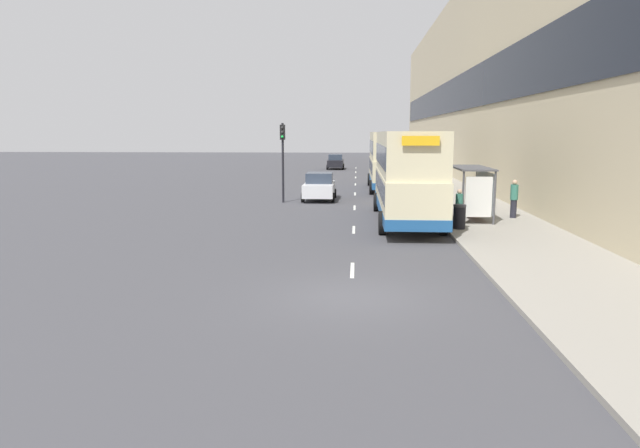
% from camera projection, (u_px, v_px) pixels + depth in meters
% --- Properties ---
extents(ground_plane, '(220.00, 220.00, 0.00)m').
position_uv_depth(ground_plane, '(351.00, 297.00, 14.87)').
color(ground_plane, '#424247').
extents(pavement, '(5.00, 93.00, 0.14)m').
position_uv_depth(pavement, '(426.00, 179.00, 52.38)').
color(pavement, gray).
rests_on(pavement, ground_plane).
extents(terrace_facade, '(3.10, 93.00, 17.08)m').
position_uv_depth(terrace_facade, '(474.00, 84.00, 50.79)').
color(terrace_facade, '#C6B793').
rests_on(terrace_facade, ground_plane).
extents(lane_mark_0, '(0.12, 2.00, 0.01)m').
position_uv_depth(lane_mark_0, '(352.00, 270.00, 17.78)').
color(lane_mark_0, silver).
rests_on(lane_mark_0, ground_plane).
extents(lane_mark_1, '(0.12, 2.00, 0.01)m').
position_uv_depth(lane_mark_1, '(354.00, 230.00, 25.18)').
color(lane_mark_1, silver).
rests_on(lane_mark_1, ground_plane).
extents(lane_mark_2, '(0.12, 2.00, 0.01)m').
position_uv_depth(lane_mark_2, '(355.00, 208.00, 32.58)').
color(lane_mark_2, silver).
rests_on(lane_mark_2, ground_plane).
extents(lane_mark_3, '(0.12, 2.00, 0.01)m').
position_uv_depth(lane_mark_3, '(355.00, 194.00, 39.98)').
color(lane_mark_3, silver).
rests_on(lane_mark_3, ground_plane).
extents(lane_mark_4, '(0.12, 2.00, 0.01)m').
position_uv_depth(lane_mark_4, '(355.00, 184.00, 47.38)').
color(lane_mark_4, silver).
rests_on(lane_mark_4, ground_plane).
extents(lane_mark_5, '(0.12, 2.00, 0.01)m').
position_uv_depth(lane_mark_5, '(356.00, 177.00, 54.78)').
color(lane_mark_5, silver).
rests_on(lane_mark_5, ground_plane).
extents(lane_mark_6, '(0.12, 2.00, 0.01)m').
position_uv_depth(lane_mark_6, '(356.00, 172.00, 62.18)').
color(lane_mark_6, silver).
rests_on(lane_mark_6, ground_plane).
extents(lane_mark_7, '(0.12, 2.00, 0.01)m').
position_uv_depth(lane_mark_7, '(356.00, 168.00, 69.58)').
color(lane_mark_7, silver).
rests_on(lane_mark_7, ground_plane).
extents(bus_shelter, '(1.60, 4.20, 2.48)m').
position_uv_depth(bus_shelter, '(476.00, 183.00, 27.14)').
color(bus_shelter, '#4C4C51').
rests_on(bus_shelter, ground_plane).
extents(double_decker_bus_near, '(2.85, 11.32, 4.30)m').
position_uv_depth(double_decker_bus_near, '(407.00, 175.00, 27.03)').
color(double_decker_bus_near, beige).
rests_on(double_decker_bus_near, ground_plane).
extents(double_decker_bus_ahead, '(2.85, 10.26, 4.30)m').
position_uv_depth(double_decker_bus_ahead, '(388.00, 159.00, 42.37)').
color(double_decker_bus_ahead, beige).
rests_on(double_decker_bus_ahead, ground_plane).
extents(car_0, '(2.06, 4.23, 1.73)m').
position_uv_depth(car_0, '(319.00, 187.00, 36.31)').
color(car_0, silver).
rests_on(car_0, ground_plane).
extents(car_1, '(2.00, 3.98, 1.75)m').
position_uv_depth(car_1, '(336.00, 162.00, 67.25)').
color(car_1, black).
rests_on(car_1, ground_plane).
extents(pedestrian_at_shelter, '(0.37, 0.37, 1.86)m').
position_uv_depth(pedestrian_at_shelter, '(514.00, 198.00, 27.70)').
color(pedestrian_at_shelter, '#23232D').
rests_on(pedestrian_at_shelter, ground_plane).
extents(pedestrian_1, '(0.32, 0.32, 1.63)m').
position_uv_depth(pedestrian_1, '(459.00, 207.00, 25.41)').
color(pedestrian_1, '#23232D').
rests_on(pedestrian_1, ground_plane).
extents(pedestrian_2, '(0.32, 0.32, 1.59)m').
position_uv_depth(pedestrian_2, '(442.00, 196.00, 29.82)').
color(pedestrian_2, '#23232D').
rests_on(pedestrian_2, ground_plane).
extents(litter_bin, '(0.55, 0.55, 1.05)m').
position_uv_depth(litter_bin, '(459.00, 217.00, 24.57)').
color(litter_bin, black).
rests_on(litter_bin, ground_plane).
extents(traffic_light_far_kerb, '(0.30, 0.32, 4.83)m').
position_uv_depth(traffic_light_far_kerb, '(283.00, 149.00, 34.58)').
color(traffic_light_far_kerb, black).
rests_on(traffic_light_far_kerb, ground_plane).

